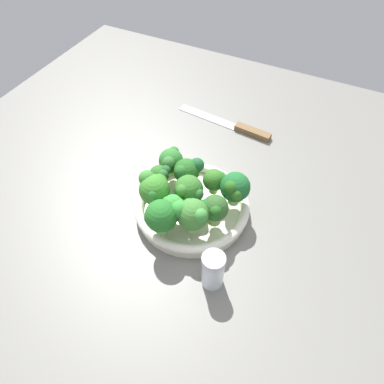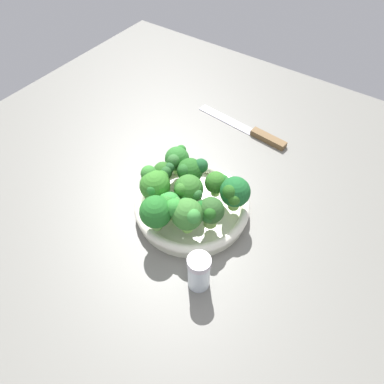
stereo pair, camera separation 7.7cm
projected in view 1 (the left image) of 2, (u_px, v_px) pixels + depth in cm
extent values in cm
cube|color=slate|center=(180.00, 214.00, 83.24)|extent=(130.00, 130.00, 2.50)
cylinder|color=beige|center=(192.00, 210.00, 81.47)|extent=(23.08, 23.08, 1.55)
torus|color=silver|center=(192.00, 205.00, 80.18)|extent=(24.04, 24.04, 1.90)
cylinder|color=#8DC157|center=(160.00, 183.00, 81.57)|extent=(2.80, 2.80, 2.16)
sphere|color=#2D6623|center=(159.00, 175.00, 79.77)|extent=(4.09, 4.09, 4.09)
sphere|color=#285B29|center=(163.00, 175.00, 78.21)|extent=(2.23, 2.23, 2.23)
sphere|color=#255829|center=(166.00, 170.00, 79.08)|extent=(2.17, 2.17, 2.17)
cylinder|color=#7DC14D|center=(187.00, 181.00, 81.73)|extent=(2.58, 2.58, 2.39)
sphere|color=#256121|center=(186.00, 171.00, 79.52)|extent=(5.41, 5.41, 5.41)
sphere|color=#1D572A|center=(197.00, 165.00, 79.20)|extent=(3.06, 3.06, 3.06)
sphere|color=#256024|center=(181.00, 172.00, 77.88)|extent=(2.79, 2.79, 2.79)
cylinder|color=#83CE61|center=(189.00, 199.00, 78.84)|extent=(1.85, 1.85, 1.77)
sphere|color=#336E28|center=(189.00, 190.00, 76.73)|extent=(5.96, 5.96, 5.96)
sphere|color=#347227|center=(183.00, 191.00, 74.84)|extent=(2.72, 2.72, 2.72)
sphere|color=#2E6930|center=(196.00, 195.00, 75.33)|extent=(2.62, 2.62, 2.62)
cylinder|color=#91D05C|center=(234.00, 198.00, 78.48)|extent=(2.28, 2.28, 2.57)
sphere|color=#1C612A|center=(235.00, 187.00, 76.05)|extent=(6.08, 6.08, 6.08)
sphere|color=#245D1B|center=(231.00, 188.00, 74.15)|extent=(2.94, 2.94, 2.94)
sphere|color=#2D6A1F|center=(236.00, 194.00, 74.28)|extent=(2.56, 2.56, 2.56)
cylinder|color=#83B85B|center=(156.00, 200.00, 78.33)|extent=(2.05, 2.05, 2.20)
sphere|color=#388029|center=(155.00, 190.00, 76.00)|extent=(6.22, 6.22, 6.22)
sphere|color=#378330|center=(147.00, 178.00, 76.01)|extent=(3.33, 3.33, 3.33)
sphere|color=#328A33|center=(153.00, 193.00, 74.23)|extent=(2.73, 2.73, 2.73)
sphere|color=#347B27|center=(159.00, 182.00, 76.93)|extent=(3.16, 3.16, 3.16)
cylinder|color=#8FCF5B|center=(213.00, 188.00, 80.70)|extent=(1.85, 1.85, 1.93)
sphere|color=#316E23|center=(214.00, 180.00, 78.86)|extent=(4.62, 4.62, 4.62)
sphere|color=#24752E|center=(220.00, 176.00, 78.89)|extent=(2.16, 2.16, 2.16)
sphere|color=#327430|center=(222.00, 178.00, 78.51)|extent=(2.26, 2.26, 2.26)
sphere|color=#236822|center=(220.00, 177.00, 78.49)|extent=(2.33, 2.33, 2.33)
cylinder|color=#8FD059|center=(193.00, 225.00, 73.83)|extent=(2.18, 2.18, 2.60)
sphere|color=#3C7B31|center=(193.00, 215.00, 71.38)|extent=(6.12, 6.12, 6.12)
sphere|color=#3A8A38|center=(200.00, 216.00, 69.36)|extent=(2.81, 2.81, 2.81)
sphere|color=#297F30|center=(189.00, 205.00, 72.21)|extent=(2.48, 2.48, 2.48)
sphere|color=#318A31|center=(179.00, 210.00, 70.82)|extent=(3.53, 3.53, 3.53)
cylinder|color=#7FBD5B|center=(162.00, 227.00, 73.46)|extent=(1.88, 1.88, 2.77)
sphere|color=#236D25|center=(161.00, 216.00, 70.92)|extent=(6.23, 6.23, 6.23)
sphere|color=#2A6A32|center=(174.00, 211.00, 71.06)|extent=(2.98, 2.98, 2.98)
sphere|color=#30782C|center=(171.00, 206.00, 71.83)|extent=(2.77, 2.77, 2.77)
cylinder|color=#97D96E|center=(171.00, 170.00, 84.15)|extent=(2.15, 2.15, 2.15)
sphere|color=#2D732B|center=(171.00, 161.00, 82.07)|extent=(5.25, 5.25, 5.25)
sphere|color=#326C31|center=(169.00, 163.00, 79.88)|extent=(2.75, 2.75, 2.75)
sphere|color=#286F26|center=(174.00, 151.00, 82.81)|extent=(2.19, 2.19, 2.19)
sphere|color=#2F6D2F|center=(167.00, 165.00, 80.57)|extent=(2.69, 2.69, 2.69)
cylinder|color=#86B557|center=(214.00, 217.00, 75.15)|extent=(2.61, 2.61, 2.50)
sphere|color=#2C5725|center=(215.00, 208.00, 72.96)|extent=(5.17, 5.17, 5.17)
sphere|color=#215B1B|center=(216.00, 211.00, 71.01)|extent=(2.40, 2.40, 2.40)
sphere|color=#245D24|center=(214.00, 214.00, 71.66)|extent=(2.44, 2.44, 2.44)
sphere|color=#195D1F|center=(206.00, 206.00, 72.55)|extent=(2.81, 2.81, 2.81)
cylinder|color=#94CD5C|center=(173.00, 213.00, 75.63)|extent=(2.44, 2.44, 2.79)
sphere|color=green|center=(173.00, 205.00, 73.61)|extent=(4.04, 4.04, 4.04)
sphere|color=green|center=(166.00, 201.00, 73.28)|extent=(1.68, 1.68, 1.68)
sphere|color=#3D8238|center=(180.00, 203.00, 72.89)|extent=(1.88, 1.88, 1.88)
sphere|color=#308E31|center=(165.00, 201.00, 73.34)|extent=(1.84, 1.84, 1.84)
cube|color=silver|center=(208.00, 117.00, 103.73)|extent=(4.34, 17.18, 0.40)
cube|color=brown|center=(253.00, 132.00, 98.59)|extent=(3.18, 9.78, 1.50)
cylinder|color=silver|center=(213.00, 272.00, 68.69)|extent=(4.02, 4.02, 6.58)
cylinder|color=#BDB5C2|center=(214.00, 260.00, 65.71)|extent=(4.22, 4.22, 1.41)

